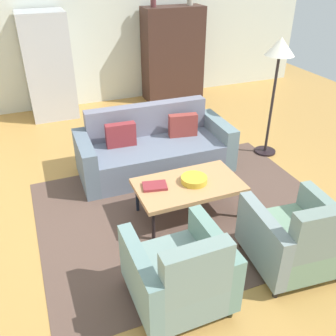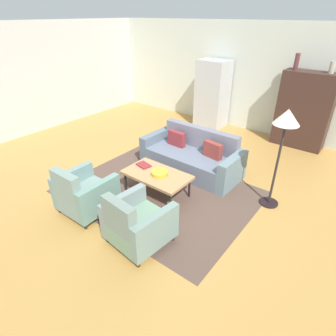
# 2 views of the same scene
# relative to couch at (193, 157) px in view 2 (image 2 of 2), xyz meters

# --- Properties ---
(ground_plane) EXTENTS (11.06, 11.06, 0.00)m
(ground_plane) POSITION_rel_couch_xyz_m (-0.10, -0.87, -0.29)
(ground_plane) COLOR #BA8842
(wall_back) EXTENTS (9.21, 0.12, 2.80)m
(wall_back) POSITION_rel_couch_xyz_m (-0.10, 3.01, 1.11)
(wall_back) COLOR silver
(wall_back) RESTS_ON ground
(wall_left) EXTENTS (0.12, 7.76, 2.80)m
(wall_left) POSITION_rel_couch_xyz_m (-4.71, -0.87, 1.11)
(wall_left) COLOR silver
(wall_left) RESTS_ON ground
(area_rug) EXTENTS (3.40, 2.60, 0.01)m
(area_rug) POSITION_rel_couch_xyz_m (-0.00, -1.14, -0.28)
(area_rug) COLOR brown
(area_rug) RESTS_ON ground
(couch) EXTENTS (2.12, 0.94, 0.86)m
(couch) POSITION_rel_couch_xyz_m (0.00, 0.00, 0.00)
(couch) COLOR slate
(couch) RESTS_ON ground
(coffee_table) EXTENTS (1.20, 0.70, 0.43)m
(coffee_table) POSITION_rel_couch_xyz_m (-0.00, -1.19, 0.10)
(coffee_table) COLOR black
(coffee_table) RESTS_ON ground
(armchair_left) EXTENTS (0.81, 0.81, 0.88)m
(armchair_left) POSITION_rel_couch_xyz_m (-0.60, -2.35, 0.06)
(armchair_left) COLOR #391D13
(armchair_left) RESTS_ON ground
(armchair_right) EXTENTS (0.87, 0.87, 0.88)m
(armchair_right) POSITION_rel_couch_xyz_m (0.59, -2.35, 0.06)
(armchair_right) COLOR #3A2417
(armchair_right) RESTS_ON ground
(fruit_bowl) EXTENTS (0.30, 0.30, 0.07)m
(fruit_bowl) POSITION_rel_couch_xyz_m (0.07, -1.19, 0.17)
(fruit_bowl) COLOR gold
(fruit_bowl) RESTS_ON coffee_table
(book_stack) EXTENTS (0.30, 0.24, 0.03)m
(book_stack) POSITION_rel_couch_xyz_m (-0.38, -1.12, 0.15)
(book_stack) COLOR maroon
(book_stack) RESTS_ON coffee_table
(cabinet) EXTENTS (1.20, 0.51, 1.80)m
(cabinet) POSITION_rel_couch_xyz_m (1.39, 2.66, 0.61)
(cabinet) COLOR #3D261F
(cabinet) RESTS_ON ground
(vase_tall) EXTENTS (0.11, 0.11, 0.36)m
(vase_tall) POSITION_rel_couch_xyz_m (0.99, 2.66, 1.69)
(vase_tall) COLOR brown
(vase_tall) RESTS_ON cabinet
(vase_round) EXTENTS (0.12, 0.12, 0.25)m
(vase_round) POSITION_rel_couch_xyz_m (1.74, 2.66, 1.64)
(vase_round) COLOR #B0AA97
(vase_round) RESTS_ON cabinet
(refrigerator) EXTENTS (0.80, 0.73, 1.85)m
(refrigerator) POSITION_rel_couch_xyz_m (-1.07, 2.56, 0.64)
(refrigerator) COLOR #B7BABF
(refrigerator) RESTS_ON ground
(floor_lamp) EXTENTS (0.40, 0.40, 1.72)m
(floor_lamp) POSITION_rel_couch_xyz_m (1.76, -0.21, 1.16)
(floor_lamp) COLOR black
(floor_lamp) RESTS_ON ground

